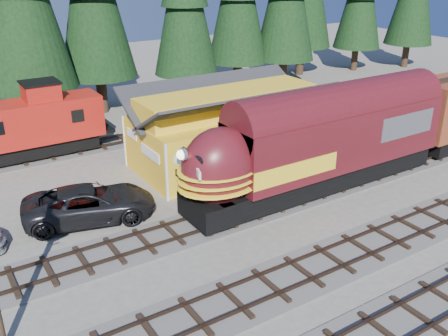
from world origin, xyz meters
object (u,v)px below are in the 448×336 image
caboose (32,125)px  pickup_truck_a (90,204)px  locomotive (313,148)px  depot (228,119)px

caboose → pickup_truck_a: size_ratio=1.37×
caboose → locomotive: bearing=-49.3°
locomotive → caboose: bearing=130.7°
caboose → pickup_truck_a: (0.28, -10.30, -1.46)m
pickup_truck_a → depot: bearing=-60.6°
pickup_truck_a → locomotive: bearing=-93.1°
caboose → pickup_truck_a: 10.41m
depot → pickup_truck_a: (-10.35, -2.80, -2.03)m
depot → caboose: size_ratio=1.40×
depot → caboose: (-10.63, 7.50, -0.57)m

